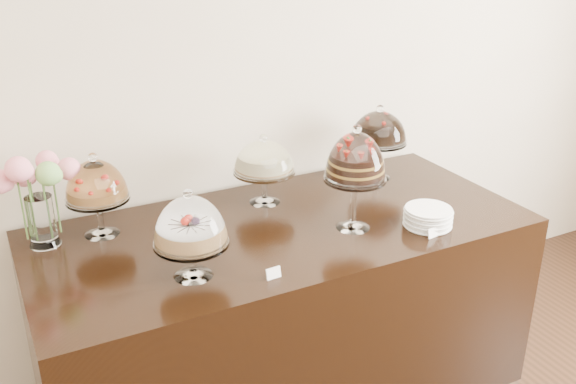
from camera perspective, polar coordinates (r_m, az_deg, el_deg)
name	(u,v)px	position (r m, az deg, el deg)	size (l,w,h in m)	color
wall_back	(278,62)	(3.23, -0.86, 11.48)	(5.00, 0.04, 3.00)	beige
display_counter	(283,311)	(3.08, -0.43, -10.51)	(2.20, 1.00, 0.90)	black
cake_stand_sugar_sponge	(190,225)	(2.39, -8.68, -2.96)	(0.28, 0.28, 0.36)	white
cake_stand_choco_layer	(356,161)	(2.72, 6.03, 2.75)	(0.27, 0.27, 0.47)	white
cake_stand_cheesecake	(264,160)	(3.00, -2.15, 2.86)	(0.29, 0.29, 0.34)	white
cake_stand_dark_choco	(379,130)	(3.31, 8.08, 5.46)	(0.29, 0.29, 0.39)	white
cake_stand_fruit_tart	(96,184)	(2.80, -16.69, 0.64)	(0.27, 0.27, 0.37)	white
flower_vase	(36,188)	(2.78, -21.46, 0.30)	(0.36, 0.28, 0.42)	white
plate_stack	(428,217)	(2.89, 12.33, -2.19)	(0.21, 0.21, 0.08)	white
price_card_left	(273,273)	(2.44, -1.30, -7.22)	(0.06, 0.01, 0.04)	white
price_card_right	(433,232)	(2.81, 12.79, -3.53)	(0.06, 0.01, 0.04)	white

